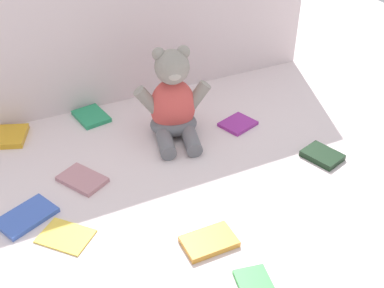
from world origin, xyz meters
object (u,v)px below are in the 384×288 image
at_px(book_case_0, 91,116).
at_px(book_case_3, 27,216).
at_px(book_case_8, 238,124).
at_px(teddy_bear, 173,104).
at_px(book_case_7, 11,136).
at_px(book_case_2, 82,178).
at_px(book_case_5, 322,155).
at_px(book_case_1, 65,236).
at_px(book_case_4, 209,241).

relative_size(book_case_0, book_case_3, 0.88).
distance_m(book_case_3, book_case_8, 0.72).
relative_size(teddy_bear, book_case_7, 2.44).
relative_size(book_case_2, book_case_5, 1.19).
distance_m(book_case_1, book_case_7, 0.50).
xyz_separation_m(book_case_4, book_case_7, (-0.35, 0.67, 0.00)).
bearing_deg(book_case_7, book_case_8, 0.77).
bearing_deg(book_case_3, book_case_5, -122.48).
height_order(teddy_bear, book_case_8, teddy_bear).
height_order(book_case_0, book_case_4, book_case_4).
xyz_separation_m(book_case_1, book_case_5, (0.76, -0.02, 0.00)).
bearing_deg(book_case_3, book_case_7, -27.15).
relative_size(book_case_0, book_case_5, 1.13).
distance_m(book_case_0, book_case_3, 0.49).
height_order(book_case_3, book_case_5, book_case_5).
xyz_separation_m(book_case_0, book_case_3, (-0.28, -0.40, -0.00)).
xyz_separation_m(book_case_3, book_case_4, (0.37, -0.28, 0.00)).
bearing_deg(book_case_5, book_case_7, -49.12).
bearing_deg(book_case_2, book_case_5, 133.05).
bearing_deg(book_case_1, teddy_bear, 172.43).
height_order(book_case_2, book_case_5, book_case_5).
relative_size(book_case_0, book_case_2, 0.95).
height_order(teddy_bear, book_case_0, teddy_bear).
distance_m(book_case_2, book_case_8, 0.54).
bearing_deg(book_case_4, book_case_7, -151.37).
bearing_deg(book_case_4, book_case_2, -149.70).
bearing_deg(book_case_1, book_case_2, -158.55).
bearing_deg(book_case_1, book_case_4, 107.46).
xyz_separation_m(book_case_2, book_case_3, (-0.17, -0.09, -0.00)).
bearing_deg(book_case_5, book_case_4, 1.69).
bearing_deg(book_case_3, book_case_2, -86.29).
bearing_deg(book_case_2, teddy_bear, 168.11).
height_order(book_case_0, book_case_1, book_case_0).
bearing_deg(teddy_bear, book_case_0, 150.60).
relative_size(book_case_3, book_case_7, 1.17).
xyz_separation_m(book_case_2, book_case_4, (0.21, -0.37, 0.00)).
bearing_deg(book_case_8, teddy_bear, -121.93).
distance_m(book_case_2, book_case_4, 0.42).
bearing_deg(book_case_7, teddy_bear, -1.89).
height_order(book_case_5, book_case_7, same).
xyz_separation_m(book_case_0, book_case_5, (0.55, -0.52, 0.00)).
relative_size(teddy_bear, book_case_4, 2.30).
bearing_deg(teddy_bear, book_case_2, -147.76).
relative_size(book_case_0, book_case_1, 0.99).
relative_size(book_case_1, book_case_2, 0.97).
height_order(teddy_bear, book_case_5, teddy_bear).
bearing_deg(book_case_2, book_case_7, -93.70).
bearing_deg(book_case_3, book_case_8, -102.66).
bearing_deg(book_case_7, book_case_0, 22.53).
bearing_deg(book_case_2, book_case_1, 34.81).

